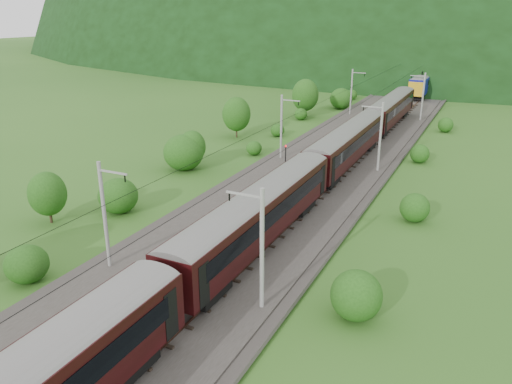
% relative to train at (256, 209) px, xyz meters
% --- Properties ---
extents(ground, '(600.00, 600.00, 0.00)m').
position_rel_train_xyz_m(ground, '(-2.40, -7.04, -3.79)').
color(ground, '#2B591B').
rests_on(ground, ground).
extents(railbed, '(14.00, 220.00, 0.30)m').
position_rel_train_xyz_m(railbed, '(-2.40, 2.96, -3.64)').
color(railbed, '#38332D').
rests_on(railbed, ground).
extents(track_left, '(2.40, 220.00, 0.27)m').
position_rel_train_xyz_m(track_left, '(-4.80, 2.96, -3.42)').
color(track_left, '#543024').
rests_on(track_left, railbed).
extents(track_right, '(2.40, 220.00, 0.27)m').
position_rel_train_xyz_m(track_right, '(0.00, 2.96, -3.42)').
color(track_right, '#543024').
rests_on(track_right, railbed).
extents(catenary_left, '(2.54, 192.28, 8.00)m').
position_rel_train_xyz_m(catenary_left, '(-8.52, 24.96, 0.71)').
color(catenary_left, gray).
rests_on(catenary_left, railbed).
extents(catenary_right, '(2.54, 192.28, 8.00)m').
position_rel_train_xyz_m(catenary_right, '(3.72, 24.96, 0.71)').
color(catenary_right, gray).
rests_on(catenary_right, railbed).
extents(overhead_wires, '(4.83, 198.00, 0.03)m').
position_rel_train_xyz_m(overhead_wires, '(-2.40, 2.96, 3.31)').
color(overhead_wires, black).
rests_on(overhead_wires, ground).
extents(mountain_main, '(504.00, 360.00, 244.00)m').
position_rel_train_xyz_m(mountain_main, '(-2.40, 252.96, -3.79)').
color(mountain_main, black).
rests_on(mountain_main, ground).
extents(mountain_ridge, '(336.00, 280.00, 132.00)m').
position_rel_train_xyz_m(mountain_ridge, '(-122.40, 292.96, -3.79)').
color(mountain_ridge, black).
rests_on(mountain_ridge, ground).
extents(train, '(3.23, 179.90, 5.63)m').
position_rel_train_xyz_m(train, '(0.00, 0.00, 0.00)').
color(train, black).
rests_on(train, ground).
extents(hazard_post_near, '(0.16, 0.16, 1.47)m').
position_rel_train_xyz_m(hazard_post_near, '(-2.92, 24.28, -2.75)').
color(hazard_post_near, red).
rests_on(hazard_post_near, railbed).
extents(hazard_post_far, '(0.18, 0.18, 1.64)m').
position_rel_train_xyz_m(hazard_post_far, '(-2.27, 59.31, -2.66)').
color(hazard_post_far, red).
rests_on(hazard_post_far, railbed).
extents(signal, '(0.24, 0.24, 2.13)m').
position_rel_train_xyz_m(signal, '(-7.32, 23.45, -2.24)').
color(signal, black).
rests_on(signal, railbed).
extents(vegetation_left, '(11.65, 143.67, 7.00)m').
position_rel_train_xyz_m(vegetation_left, '(-16.22, 16.37, -1.03)').
color(vegetation_left, '#204C14').
rests_on(vegetation_left, ground).
extents(vegetation_right, '(6.71, 98.32, 2.88)m').
position_rel_train_xyz_m(vegetation_right, '(9.62, 1.86, -2.59)').
color(vegetation_right, '#204C14').
rests_on(vegetation_right, ground).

